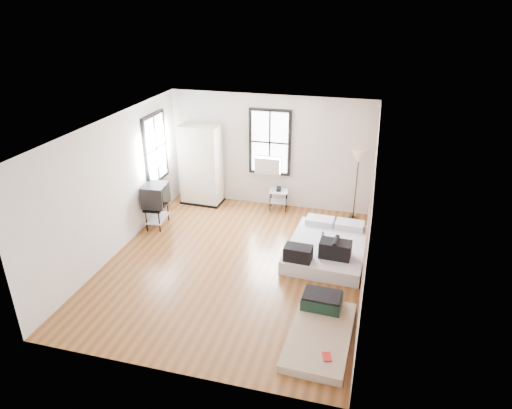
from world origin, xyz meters
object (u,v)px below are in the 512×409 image
(mattress_main, at_px, (327,247))
(wardrobe, at_px, (201,165))
(side_table, at_px, (279,195))
(tv_stand, at_px, (156,197))
(floor_lamp, at_px, (359,159))
(mattress_bare, at_px, (320,327))

(mattress_main, xyz_separation_m, wardrobe, (-3.44, 1.84, 0.83))
(side_table, relative_size, tv_stand, 0.58)
(mattress_main, xyz_separation_m, tv_stand, (-3.96, 0.32, 0.55))
(side_table, height_order, floor_lamp, floor_lamp)
(wardrobe, bearing_deg, floor_lamp, 2.41)
(wardrobe, distance_m, side_table, 2.09)
(side_table, bearing_deg, mattress_main, -52.91)
(mattress_bare, xyz_separation_m, side_table, (-1.64, 4.33, 0.28))
(mattress_bare, relative_size, side_table, 3.04)
(floor_lamp, bearing_deg, mattress_bare, -92.90)
(mattress_bare, distance_m, side_table, 4.64)
(mattress_bare, bearing_deg, side_table, 113.09)
(wardrobe, height_order, side_table, wardrobe)
(mattress_main, relative_size, wardrobe, 1.06)
(mattress_main, xyz_separation_m, floor_lamp, (0.41, 1.84, 1.33))
(mattress_main, height_order, floor_lamp, floor_lamp)
(mattress_main, distance_m, side_table, 2.41)
(floor_lamp, bearing_deg, side_table, 177.84)
(mattress_main, distance_m, floor_lamp, 2.31)
(mattress_bare, height_order, floor_lamp, floor_lamp)
(mattress_main, bearing_deg, tv_stand, 178.56)
(floor_lamp, height_order, tv_stand, floor_lamp)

